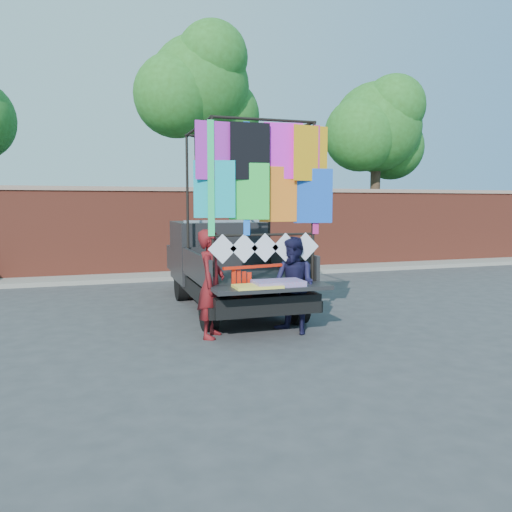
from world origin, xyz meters
name	(u,v)px	position (x,y,z in m)	size (l,w,h in m)	color
ground	(242,329)	(0.00, 0.00, 0.00)	(90.00, 90.00, 0.00)	#38383A
brick_wall	(176,230)	(0.00, 7.00, 1.33)	(30.00, 0.45, 2.61)	brown
curb	(181,275)	(0.00, 6.30, 0.06)	(30.00, 1.20, 0.12)	gray
tree_mid	(200,91)	(1.02, 8.12, 5.70)	(4.20, 3.30, 7.73)	#38281C
tree_right	(378,130)	(7.52, 8.12, 4.75)	(4.20, 3.30, 6.62)	#38281C
pickup_truck	(224,263)	(0.26, 2.25, 0.87)	(2.18, 5.49, 3.45)	black
woman	(211,284)	(-0.60, -0.33, 0.86)	(0.63, 0.41, 1.72)	maroon
man	(294,285)	(0.74, -0.50, 0.79)	(0.77, 0.60, 1.59)	#161535
streamer_bundle	(247,280)	(-0.04, -0.43, 0.91)	(1.04, 0.23, 0.72)	red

